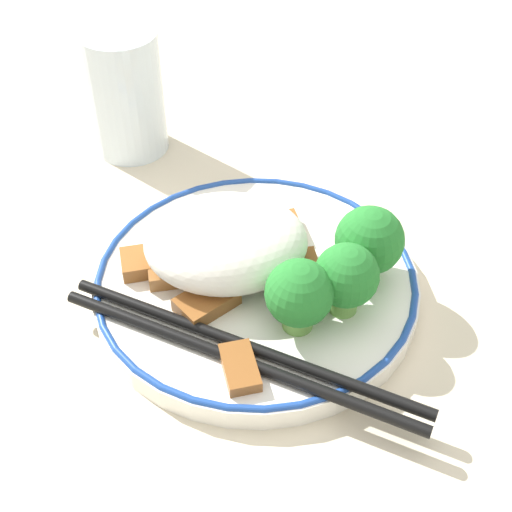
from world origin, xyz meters
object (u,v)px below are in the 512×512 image
drinking_glass (126,93)px  plate (256,283)px  broccoli_back_center (346,277)px  broccoli_back_right (370,243)px  broccoli_back_left (299,295)px  chopsticks (240,352)px

drinking_glass → plate: bearing=118.7°
broccoli_back_center → broccoli_back_right: (-0.02, -0.03, 0.00)m
broccoli_back_left → broccoli_back_right: size_ratio=0.95×
broccoli_back_center → broccoli_back_right: size_ratio=0.95×
broccoli_back_right → drinking_glass: (0.18, -0.19, 0.01)m
chopsticks → drinking_glass: size_ratio=2.10×
plate → broccoli_back_right: bearing=178.5°
broccoli_back_center → chopsticks: (0.07, 0.04, -0.03)m
plate → broccoli_back_center: 0.07m
chopsticks → drinking_glass: drinking_glass is taller
broccoli_back_center → drinking_glass: size_ratio=0.48×
broccoli_back_center → chopsticks: 0.08m
broccoli_back_center → broccoli_back_right: broccoli_back_right is taller
broccoli_back_right → drinking_glass: bearing=-46.6°
broccoli_back_left → plate: bearing=-61.3°
plate → broccoli_back_left: (-0.02, 0.05, 0.03)m
broccoli_back_left → broccoli_back_center: size_ratio=1.00×
broccoli_back_left → drinking_glass: 0.26m
broccoli_back_right → drinking_glass: drinking_glass is taller
plate → chopsticks: bearing=79.3°
broccoli_back_right → drinking_glass: 0.26m
broccoli_back_right → chopsticks: (0.09, 0.07, -0.03)m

